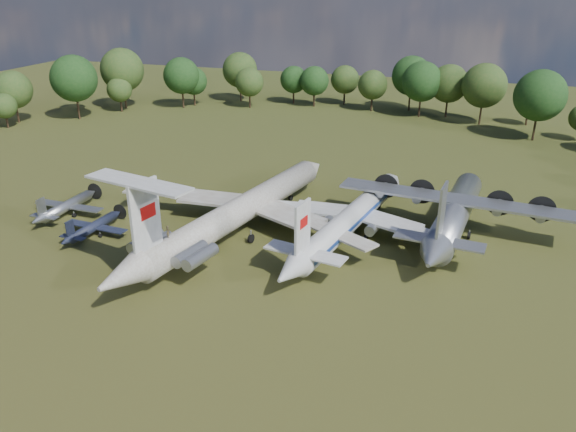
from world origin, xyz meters
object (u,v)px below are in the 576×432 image
(il62_airliner, at_px, (240,215))
(small_prop_west, at_px, (94,229))
(person_on_il62, at_px, (168,232))
(small_prop_northwest, at_px, (67,208))
(an12_transport, at_px, (454,217))
(tu104_jet, at_px, (352,221))

(il62_airliner, relative_size, small_prop_west, 4.02)
(small_prop_west, height_order, person_on_il62, person_on_il62)
(small_prop_west, bearing_deg, il62_airliner, 24.68)
(small_prop_west, distance_m, small_prop_northwest, 10.16)
(small_prop_northwest, bearing_deg, an12_transport, 12.86)
(an12_transport, relative_size, person_on_il62, 24.71)
(small_prop_northwest, xyz_separation_m, person_on_il62, (25.98, -12.64, 5.20))
(tu104_jet, height_order, person_on_il62, person_on_il62)
(an12_transport, xyz_separation_m, small_prop_northwest, (-59.50, -12.44, -1.43))
(tu104_jet, relative_size, small_prop_northwest, 2.84)
(il62_airliner, xyz_separation_m, an12_transport, (30.34, 9.76, -0.17))
(il62_airliner, relative_size, person_on_il62, 35.30)
(small_prop_west, xyz_separation_m, small_prop_northwest, (-8.77, 5.12, 0.16))
(an12_transport, height_order, small_prop_west, an12_transport)
(tu104_jet, bearing_deg, an12_transport, 31.54)
(il62_airliner, bearing_deg, an12_transport, 29.54)
(tu104_jet, xyz_separation_m, an12_transport, (14.31, 5.62, 0.30))
(tu104_jet, distance_m, small_prop_northwest, 45.71)
(small_prop_northwest, relative_size, person_on_il62, 10.13)
(an12_transport, bearing_deg, small_prop_west, -154.44)
(tu104_jet, bearing_deg, small_prop_west, -151.73)
(il62_airliner, height_order, person_on_il62, person_on_il62)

